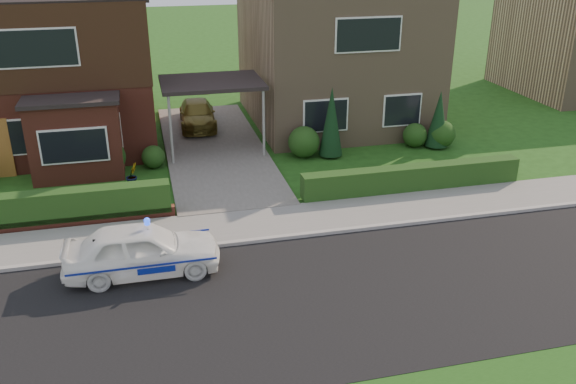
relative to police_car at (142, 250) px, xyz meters
name	(u,v)px	position (x,y,z in m)	size (l,w,h in m)	color
ground	(277,303)	(2.96, -2.14, -0.66)	(120.00, 120.00, 0.00)	#1C4612
road	(277,303)	(2.96, -2.14, -0.66)	(60.00, 6.00, 0.02)	black
kerb	(252,241)	(2.96, 0.91, -0.60)	(60.00, 0.16, 0.12)	#9E9993
sidewalk	(246,225)	(2.96, 1.96, -0.61)	(60.00, 2.00, 0.10)	slate
driveway	(215,149)	(2.96, 8.86, -0.60)	(3.80, 12.00, 0.12)	#666059
house_left	(53,46)	(-2.82, 11.76, 3.15)	(7.50, 9.53, 7.25)	brown
house_right	(335,37)	(8.76, 11.85, 3.00)	(7.50, 8.06, 7.25)	#93775A
carport_link	(212,84)	(2.96, 8.81, 2.00)	(3.80, 3.00, 2.77)	black
dwarf_wall	(40,224)	(-2.84, 3.16, -0.48)	(7.70, 0.25, 0.36)	brown
hedge_left	(42,228)	(-2.84, 3.31, -0.66)	(7.50, 0.55, 0.90)	#103412
hedge_right	(411,191)	(8.76, 3.21, -0.66)	(7.50, 0.55, 0.80)	#103412
shrub_left_mid	(107,157)	(-1.04, 7.16, 0.00)	(1.32, 1.32, 1.32)	#103412
shrub_left_near	(153,157)	(0.56, 7.46, -0.24)	(0.84, 0.84, 0.84)	#103412
shrub_right_near	(304,142)	(6.16, 7.26, -0.06)	(1.20, 1.20, 1.20)	#103412
shrub_right_mid	(415,135)	(10.76, 7.36, -0.18)	(0.96, 0.96, 0.96)	#103412
shrub_right_far	(442,134)	(11.76, 7.06, -0.12)	(1.08, 1.08, 1.08)	#103412
conifer_a	(331,124)	(7.16, 7.06, 0.64)	(0.90, 0.90, 2.60)	black
conifer_b	(438,121)	(11.56, 7.06, 0.44)	(0.90, 0.90, 2.20)	black
police_car	(142,250)	(0.00, 0.00, 0.00)	(3.55, 3.88, 1.48)	white
driveway_car	(197,114)	(2.62, 11.80, -0.01)	(1.49, 3.66, 1.06)	brown
potted_plant_b	(132,176)	(-0.21, 5.77, -0.24)	(0.37, 0.46, 0.83)	gray
potted_plant_c	(77,169)	(-2.03, 6.86, -0.23)	(0.47, 0.47, 0.85)	gray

